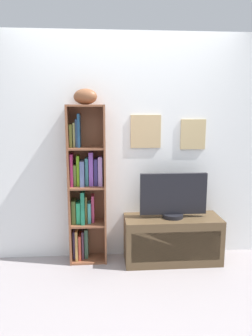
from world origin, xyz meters
TOP-DOWN VIEW (x-y plane):
  - ground at (0.00, 0.00)m, footprint 5.20×5.20m
  - back_wall at (0.00, 1.13)m, footprint 4.80×0.08m
  - bookshelf at (-0.41, 1.01)m, footprint 0.39×0.24m
  - football at (-0.39, 0.98)m, footprint 0.29×0.25m
  - tv_stand at (0.51, 0.90)m, footprint 1.02×0.40m
  - television at (0.51, 0.90)m, footprint 0.70×0.22m

SIDE VIEW (x-z plane):
  - ground at x=0.00m, z-range -0.04..0.00m
  - tv_stand at x=0.51m, z-range 0.00..0.49m
  - television at x=0.51m, z-range 0.49..0.96m
  - bookshelf at x=-0.41m, z-range -0.04..1.63m
  - back_wall at x=0.00m, z-range 0.00..2.41m
  - football at x=-0.39m, z-range 1.67..1.82m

